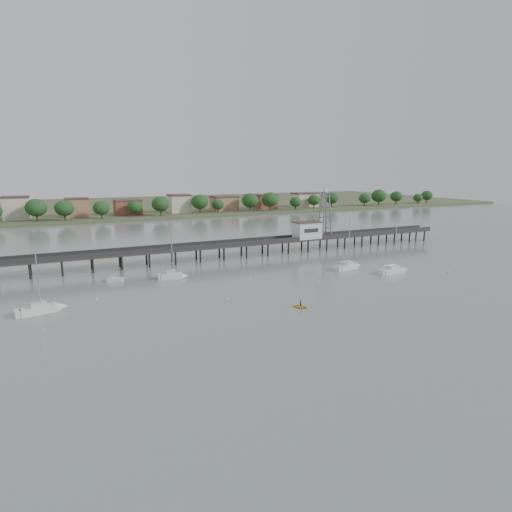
{
  "coord_description": "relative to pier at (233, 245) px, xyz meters",
  "views": [
    {
      "loc": [
        -45.84,
        -52.42,
        25.49
      ],
      "look_at": [
        -1.11,
        42.0,
        4.0
      ],
      "focal_mm": 30.0,
      "sensor_mm": 36.0,
      "label": 1
    }
  ],
  "objects": [
    {
      "name": "ground_plane",
      "position": [
        0.0,
        -60.0,
        -3.79
      ],
      "size": [
        500.0,
        500.0,
        0.0
      ],
      "primitive_type": "plane",
      "color": "slate",
      "rests_on": "ground"
    },
    {
      "name": "pier",
      "position": [
        0.0,
        0.0,
        0.0
      ],
      "size": [
        150.0,
        5.0,
        5.5
      ],
      "color": "#2D2823",
      "rests_on": "ground"
    },
    {
      "name": "pier_building",
      "position": [
        25.0,
        0.0,
        2.87
      ],
      "size": [
        8.4,
        5.4,
        5.3
      ],
      "color": "silver",
      "rests_on": "ground"
    },
    {
      "name": "lattice_tower",
      "position": [
        31.5,
        0.0,
        7.31
      ],
      "size": [
        3.2,
        3.2,
        15.5
      ],
      "color": "slate",
      "rests_on": "ground"
    },
    {
      "name": "sailboat_b",
      "position": [
        -21.28,
        -16.09,
        -3.14
      ],
      "size": [
        6.64,
        2.92,
        10.79
      ],
      "rotation": [
        0.0,
        0.0,
        -0.17
      ],
      "color": "silver",
      "rests_on": "ground"
    },
    {
      "name": "sailboat_d",
      "position": [
        30.02,
        -34.0,
        -3.16
      ],
      "size": [
        8.62,
        2.82,
        14.07
      ],
      "rotation": [
        0.0,
        0.0,
        0.04
      ],
      "color": "silver",
      "rests_on": "ground"
    },
    {
      "name": "sailboat_c",
      "position": [
        22.47,
        -25.49,
        -3.16
      ],
      "size": [
        8.9,
        4.26,
        14.11
      ],
      "rotation": [
        0.0,
        0.0,
        0.21
      ],
      "color": "silver",
      "rests_on": "ground"
    },
    {
      "name": "sailboat_a",
      "position": [
        -48.57,
        -29.63,
        -3.15
      ],
      "size": [
        8.35,
        4.04,
        13.3
      ],
      "rotation": [
        0.0,
        0.0,
        0.22
      ],
      "color": "silver",
      "rests_on": "ground"
    },
    {
      "name": "white_tender",
      "position": [
        -34.54,
        -12.82,
        -3.38
      ],
      "size": [
        3.73,
        2.55,
        1.34
      ],
      "rotation": [
        0.0,
        0.0,
        -0.36
      ],
      "color": "silver",
      "rests_on": "ground"
    },
    {
      "name": "yellow_dinghy",
      "position": [
        -5.78,
        -47.24,
        -3.79
      ],
      "size": [
        1.84,
        1.48,
        2.59
      ],
      "primitive_type": "imported",
      "rotation": [
        0.0,
        0.0,
        0.59
      ],
      "color": "yellow",
      "rests_on": "ground"
    },
    {
      "name": "dinghy_occupant",
      "position": [
        -5.78,
        -47.24,
        -3.79
      ],
      "size": [
        0.86,
        1.3,
        0.29
      ],
      "primitive_type": "imported",
      "rotation": [
        0.0,
        0.0,
        3.52
      ],
      "color": "black",
      "rests_on": "ground"
    },
    {
      "name": "mooring_buoys",
      "position": [
        2.69,
        -28.87,
        -3.71
      ],
      "size": [
        81.85,
        26.48,
        0.39
      ],
      "color": "beige",
      "rests_on": "ground"
    },
    {
      "name": "far_shore",
      "position": [
        0.36,
        179.58,
        -2.85
      ],
      "size": [
        500.0,
        170.0,
        10.4
      ],
      "color": "#475133",
      "rests_on": "ground"
    }
  ]
}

